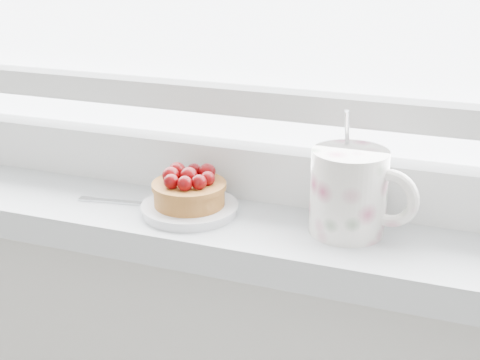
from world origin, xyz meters
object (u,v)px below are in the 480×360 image
at_px(floral_mug, 351,191).
at_px(raspberry_tart, 189,189).
at_px(saucer, 190,209).
at_px(fork, 138,203).

bearing_deg(floral_mug, raspberry_tart, -175.90).
bearing_deg(saucer, raspberry_tart, 145.26).
bearing_deg(saucer, floral_mug, 4.15).
bearing_deg(raspberry_tart, floral_mug, 4.10).
bearing_deg(saucer, fork, 179.30).
distance_m(saucer, raspberry_tart, 0.03).
height_order(saucer, fork, saucer).
height_order(raspberry_tart, floral_mug, floral_mug).
height_order(saucer, floral_mug, floral_mug).
distance_m(raspberry_tart, fork, 0.08).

